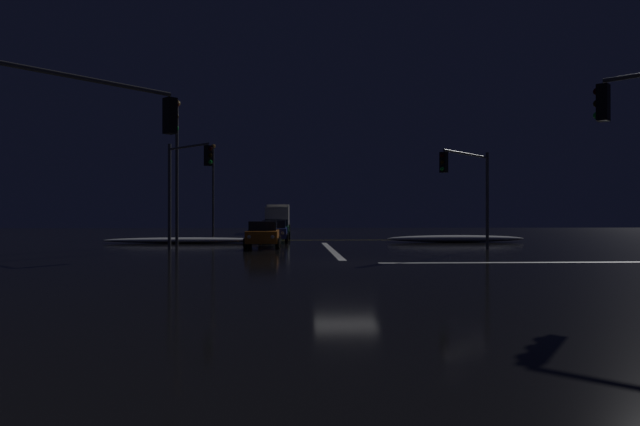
% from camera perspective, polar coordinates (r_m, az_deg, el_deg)
% --- Properties ---
extents(ground, '(120.00, 120.00, 0.10)m').
position_cam_1_polar(ground, '(22.03, 2.70, -5.40)').
color(ground, black).
extents(stop_line_north, '(0.35, 14.85, 0.01)m').
position_cam_1_polar(stop_line_north, '(30.62, 1.16, -3.84)').
color(stop_line_north, white).
rests_on(stop_line_north, ground).
extents(centre_line_ns, '(22.00, 0.15, 0.01)m').
position_cam_1_polar(centre_line_ns, '(42.19, 0.09, -2.85)').
color(centre_line_ns, yellow).
rests_on(centre_line_ns, ground).
extents(crosswalk_bar_east, '(14.85, 0.40, 0.01)m').
position_cam_1_polar(crosswalk_bar_east, '(24.45, 23.65, -4.74)').
color(crosswalk_bar_east, white).
rests_on(crosswalk_bar_east, ground).
extents(snow_bank_left_curb, '(11.46, 1.50, 0.39)m').
position_cam_1_polar(snow_bank_left_curb, '(38.71, -13.73, -2.79)').
color(snow_bank_left_curb, white).
rests_on(snow_bank_left_curb, ground).
extents(snow_bank_right_curb, '(9.88, 1.50, 0.50)m').
position_cam_1_polar(snow_bank_right_curb, '(40.10, 13.99, -2.62)').
color(snow_bank_right_curb, white).
rests_on(snow_bank_right_curb, ground).
extents(sedan_orange, '(2.02, 4.33, 1.57)m').
position_cam_1_polar(sedan_orange, '(32.69, -5.97, -2.21)').
color(sedan_orange, '#C66014').
rests_on(sedan_orange, ground).
extents(sedan_blue, '(2.02, 4.33, 1.57)m').
position_cam_1_polar(sedan_blue, '(39.08, -4.81, -1.88)').
color(sedan_blue, navy).
rests_on(sedan_blue, ground).
extents(sedan_green, '(2.02, 4.33, 1.57)m').
position_cam_1_polar(sedan_green, '(45.85, -4.39, -1.64)').
color(sedan_green, '#14512D').
rests_on(sedan_green, ground).
extents(sedan_silver, '(2.02, 4.33, 1.57)m').
position_cam_1_polar(sedan_silver, '(52.50, -4.88, -1.46)').
color(sedan_silver, '#B7B7BC').
rests_on(sedan_silver, ground).
extents(box_truck, '(2.68, 8.28, 3.08)m').
position_cam_1_polar(box_truck, '(60.05, -4.41, -0.44)').
color(box_truck, beige).
rests_on(box_truck, ground).
extents(traffic_signal_nw, '(2.88, 2.88, 5.93)m').
position_cam_1_polar(traffic_signal_nw, '(30.42, -13.85, 3.82)').
color(traffic_signal_nw, '#4C4C51').
rests_on(traffic_signal_nw, ground).
extents(traffic_signal_sw, '(3.67, 3.67, 5.77)m').
position_cam_1_polar(traffic_signal_sw, '(15.44, -23.72, 7.59)').
color(traffic_signal_sw, '#4C4C51').
rests_on(traffic_signal_sw, ground).
extents(traffic_signal_ne, '(3.83, 3.83, 5.55)m').
position_cam_1_polar(traffic_signal_ne, '(30.87, 15.29, 3.42)').
color(traffic_signal_ne, '#4C4C51').
rests_on(traffic_signal_ne, ground).
extents(streetlamp_left_near, '(0.44, 0.44, 9.47)m').
position_cam_1_polar(streetlamp_left_near, '(37.07, -14.73, 5.20)').
color(streetlamp_left_near, '#424247').
rests_on(streetlamp_left_near, ground).
extents(streetlamp_left_far, '(0.44, 0.44, 8.67)m').
position_cam_1_polar(streetlamp_left_far, '(52.75, -11.11, 3.14)').
color(streetlamp_left_far, '#424247').
rests_on(streetlamp_left_far, ground).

